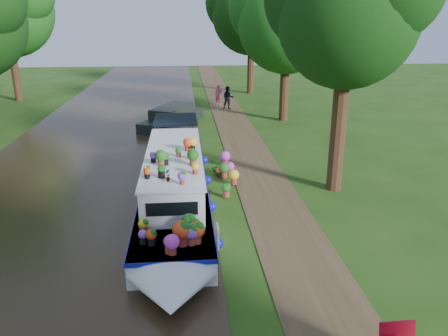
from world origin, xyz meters
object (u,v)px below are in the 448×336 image
at_px(second_boat, 172,118).
at_px(pedestrian_dark, 228,98).
at_px(plant_boat, 175,182).
at_px(pedestrian_pink, 219,95).

relative_size(second_boat, pedestrian_dark, 4.18).
bearing_deg(pedestrian_dark, second_boat, -126.96).
height_order(plant_boat, pedestrian_pink, plant_boat).
relative_size(second_boat, pedestrian_pink, 4.52).
distance_m(second_boat, pedestrian_dark, 6.20).
distance_m(pedestrian_pink, pedestrian_dark, 1.82).
height_order(plant_boat, second_boat, plant_boat).
bearing_deg(plant_boat, second_boat, 91.56).
bearing_deg(second_boat, plant_boat, -63.48).
bearing_deg(second_boat, pedestrian_dark, 76.10).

